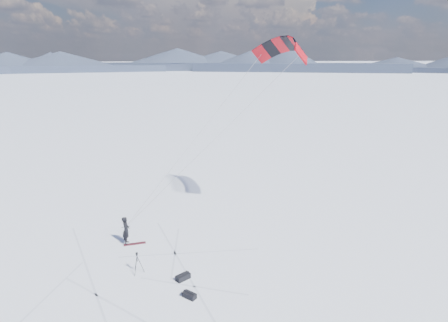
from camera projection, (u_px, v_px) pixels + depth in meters
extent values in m
plane|color=white|center=(133.00, 277.00, 21.40)|extent=(1800.00, 1800.00, 0.00)
cube|color=#1E2738|center=(427.00, 69.00, 286.76)|extent=(145.33, 128.71, 5.01)
cone|color=#1E2738|center=(428.00, 66.00, 286.08)|extent=(89.94, 89.94, 8.00)
cube|color=#1E2738|center=(303.00, 68.00, 320.72)|extent=(156.07, 96.69, 5.01)
cone|color=#1E2738|center=(303.00, 65.00, 320.04)|extent=(82.96, 82.96, 8.00)
cube|color=#1E2738|center=(193.00, 68.00, 328.02)|extent=(152.94, 56.08, 5.01)
cone|color=#1E2738|center=(193.00, 65.00, 327.35)|extent=(68.60, 68.60, 8.00)
cube|color=#1E2738|center=(78.00, 68.00, 308.02)|extent=(156.25, 77.25, 5.01)
cone|color=#1E2738|center=(77.00, 65.00, 307.34)|extent=(76.64, 76.64, 8.00)
cube|color=silver|center=(65.00, 301.00, 19.32)|extent=(3.52, 7.29, 0.01)
cube|color=silver|center=(106.00, 274.00, 21.75)|extent=(6.45, 7.79, 0.01)
cube|color=silver|center=(139.00, 252.00, 24.18)|extent=(11.66, 3.07, 0.01)
cube|color=silver|center=(165.00, 305.00, 18.98)|extent=(1.27, 5.91, 0.01)
cube|color=silver|center=(195.00, 277.00, 21.41)|extent=(6.52, 4.83, 0.01)
cube|color=silver|center=(219.00, 255.00, 23.84)|extent=(8.85, 4.87, 0.01)
imported|color=black|center=(127.00, 243.00, 25.27)|extent=(0.47, 0.71, 1.93)
cube|color=maroon|center=(135.00, 244.00, 25.19)|extent=(1.47, 0.46, 0.04)
cylinder|color=black|center=(141.00, 264.00, 21.76)|extent=(0.39, 0.05, 1.09)
cylinder|color=black|center=(136.00, 263.00, 21.86)|extent=(0.24, 0.35, 1.09)
cylinder|color=black|center=(136.00, 266.00, 21.56)|extent=(0.21, 0.36, 1.09)
cylinder|color=black|center=(137.00, 259.00, 21.63)|extent=(0.04, 0.04, 0.36)
cube|color=black|center=(137.00, 255.00, 21.56)|extent=(0.07, 0.07, 0.05)
cube|color=black|center=(137.00, 254.00, 21.54)|extent=(0.14, 0.10, 0.10)
cylinder|color=black|center=(137.00, 253.00, 21.63)|extent=(0.07, 0.10, 0.07)
cube|color=black|center=(183.00, 277.00, 21.15)|extent=(0.91, 0.79, 0.31)
cylinder|color=black|center=(183.00, 274.00, 21.11)|extent=(0.70, 0.51, 0.08)
cube|color=black|center=(189.00, 295.00, 19.57)|extent=(0.80, 0.78, 0.28)
cylinder|color=black|center=(189.00, 293.00, 19.52)|extent=(0.58, 0.55, 0.09)
cube|color=#AE0B15|center=(301.00, 54.00, 23.99)|extent=(1.24, 1.08, 1.46)
cube|color=black|center=(300.00, 48.00, 24.70)|extent=(1.07, 1.16, 1.33)
cube|color=#AE0B15|center=(296.00, 44.00, 25.52)|extent=(1.04, 1.18, 1.18)
cube|color=black|center=(289.00, 43.00, 26.38)|extent=(1.21, 1.18, 1.02)
cube|color=#AE0B15|center=(281.00, 45.00, 27.22)|extent=(1.36, 1.13, 1.18)
cube|color=black|center=(271.00, 49.00, 27.97)|extent=(1.48, 1.02, 1.33)
cube|color=#AE0B15|center=(262.00, 54.00, 28.59)|extent=(1.56, 0.86, 1.46)
cylinder|color=gray|center=(212.00, 142.00, 24.47)|extent=(11.71, 0.49, 11.14)
cylinder|color=gray|center=(198.00, 135.00, 26.76)|extent=(10.37, 5.51, 11.14)
cylinder|color=black|center=(126.00, 227.00, 24.94)|extent=(0.54, 0.17, 0.03)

